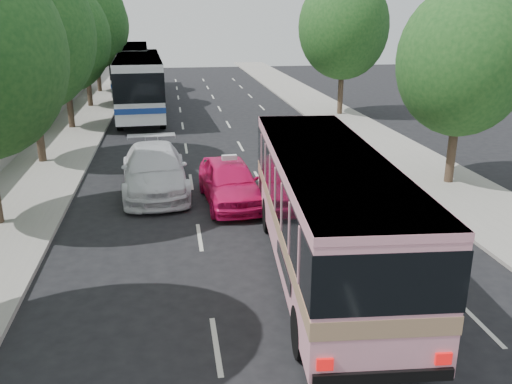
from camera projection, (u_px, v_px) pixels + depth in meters
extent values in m
plane|color=black|center=(283.00, 294.00, 13.84)|extent=(120.00, 120.00, 0.00)
cube|color=#9E998E|center=(69.00, 135.00, 31.28)|extent=(4.00, 90.00, 0.15)
cube|color=#9E998E|center=(351.00, 126.00, 33.83)|extent=(4.00, 90.00, 0.12)
cube|color=#9E998E|center=(34.00, 122.00, 30.75)|extent=(0.30, 90.00, 1.50)
cylinder|color=#38281E|center=(38.00, 124.00, 25.05)|extent=(0.36, 0.36, 3.80)
ellipsoid|color=#19471A|center=(27.00, 34.00, 23.79)|extent=(6.00, 6.00, 6.90)
sphere|color=#19471A|center=(31.00, 5.00, 23.19)|extent=(3.90, 3.90, 3.90)
cylinder|color=#38281E|center=(69.00, 101.00, 32.61)|extent=(0.36, 0.36, 3.50)
ellipsoid|color=#19471A|center=(63.00, 37.00, 31.45)|extent=(5.52, 5.52, 6.35)
sphere|color=#19471A|center=(67.00, 18.00, 30.88)|extent=(3.59, 3.59, 3.59)
cylinder|color=#38281E|center=(88.00, 81.00, 40.04)|extent=(0.36, 0.36, 3.99)
ellipsoid|color=#19471A|center=(83.00, 21.00, 38.71)|extent=(6.30, 6.30, 7.24)
sphere|color=#19471A|center=(86.00, 3.00, 38.09)|extent=(4.09, 4.09, 4.09)
cylinder|color=#38281E|center=(98.00, 71.00, 47.55)|extent=(0.36, 0.36, 3.72)
ellipsoid|color=#19471A|center=(94.00, 25.00, 46.31)|extent=(5.88, 5.88, 6.76)
sphere|color=#19471A|center=(97.00, 10.00, 45.71)|extent=(3.82, 3.82, 3.82)
cylinder|color=#38281E|center=(452.00, 146.00, 22.12)|extent=(0.36, 0.36, 3.23)
ellipsoid|color=#19471A|center=(462.00, 61.00, 21.05)|extent=(5.10, 5.10, 5.87)
sphere|color=#19471A|center=(479.00, 34.00, 20.50)|extent=(3.32, 3.31, 3.31)
cylinder|color=#38281E|center=(341.00, 88.00, 37.06)|extent=(0.36, 0.36, 3.80)
ellipsoid|color=#19471A|center=(344.00, 27.00, 35.80)|extent=(6.00, 6.00, 6.90)
sphere|color=#19471A|center=(352.00, 8.00, 35.20)|extent=(3.90, 3.90, 3.90)
cube|color=pink|center=(326.00, 206.00, 14.26)|extent=(3.50, 10.82, 2.85)
cube|color=#9E7A59|center=(325.00, 218.00, 14.36)|extent=(3.54, 10.85, 0.37)
cube|color=black|center=(327.00, 187.00, 14.09)|extent=(3.55, 10.86, 1.17)
cube|color=pink|center=(328.00, 157.00, 13.83)|extent=(3.52, 10.85, 0.17)
cylinder|color=black|center=(269.00, 215.00, 17.64)|extent=(0.41, 1.13, 1.11)
cylinder|color=black|center=(340.00, 213.00, 17.82)|extent=(0.41, 1.13, 1.11)
cylinder|color=black|center=(302.00, 332.00, 11.20)|extent=(0.41, 1.13, 1.11)
cylinder|color=black|center=(413.00, 327.00, 11.37)|extent=(0.41, 1.13, 1.11)
imported|color=#E51360|center=(230.00, 181.00, 20.19)|extent=(2.29, 5.01, 1.67)
imported|color=white|center=(154.00, 170.00, 21.50)|extent=(2.81, 6.25, 1.78)
cube|color=white|center=(139.00, 82.00, 36.77)|extent=(3.44, 13.58, 3.42)
cube|color=black|center=(139.00, 75.00, 36.63)|extent=(3.49, 13.61, 1.68)
cube|color=navy|center=(140.00, 95.00, 37.04)|extent=(3.48, 13.60, 0.34)
cube|color=white|center=(138.00, 57.00, 36.25)|extent=(3.46, 13.60, 0.16)
cylinder|color=black|center=(124.00, 98.00, 41.03)|extent=(0.41, 1.25, 1.23)
cylinder|color=black|center=(158.00, 97.00, 41.52)|extent=(0.41, 1.25, 1.23)
cylinder|color=black|center=(120.00, 120.00, 32.69)|extent=(0.41, 1.25, 1.23)
cylinder|color=black|center=(162.00, 119.00, 33.17)|extent=(0.41, 1.25, 1.23)
cube|color=silver|center=(131.00, 66.00, 47.22)|extent=(3.41, 13.68, 3.45)
cube|color=black|center=(131.00, 61.00, 47.09)|extent=(3.46, 13.71, 1.70)
cube|color=navy|center=(132.00, 76.00, 47.50)|extent=(3.45, 13.70, 0.34)
cube|color=silver|center=(130.00, 47.00, 46.70)|extent=(3.43, 13.70, 0.16)
cylinder|color=black|center=(120.00, 81.00, 51.53)|extent=(0.41, 1.26, 1.24)
cylinder|color=black|center=(147.00, 80.00, 52.01)|extent=(0.41, 1.26, 1.24)
cylinder|color=black|center=(115.00, 94.00, 43.11)|extent=(0.41, 1.26, 1.24)
cylinder|color=black|center=(148.00, 93.00, 43.59)|extent=(0.41, 1.26, 1.24)
cube|color=silver|center=(229.00, 157.00, 19.90)|extent=(0.56, 0.22, 0.18)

